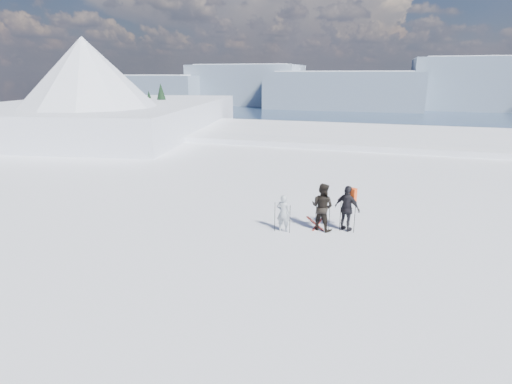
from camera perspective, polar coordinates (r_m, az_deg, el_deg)
lake_basin at (r=43.09m, az=13.27°, el=-0.93°), size 820.00×820.00×71.62m
far_mountain_range at (r=466.88m, az=21.38°, el=13.82°), size 770.00×110.00×53.00m
near_ridge at (r=50.75m, az=-18.03°, el=4.83°), size 31.37×35.68×25.62m
skier_grey at (r=16.00m, az=3.93°, el=-3.02°), size 0.59×0.42×1.53m
skier_dark at (r=16.28m, az=9.44°, el=-2.09°), size 1.14×1.02×1.95m
skier_pack at (r=16.36m, az=12.89°, el=-2.33°), size 1.19×0.88×1.88m
backpack at (r=16.23m, az=13.61°, el=2.03°), size 0.46×0.37×0.60m
ski_poles at (r=16.19m, az=8.83°, el=-3.54°), size 3.09×0.89×1.34m
skis_loose at (r=17.18m, az=8.62°, el=-4.46°), size 0.99×1.70×0.03m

